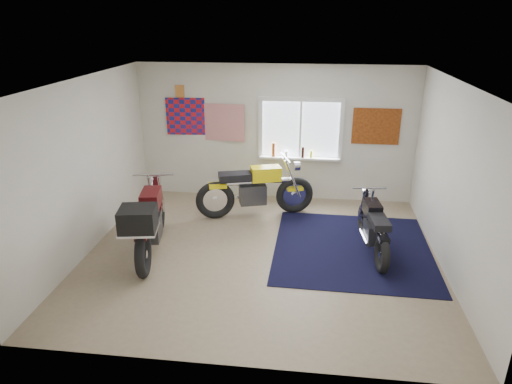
# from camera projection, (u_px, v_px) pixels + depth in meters

# --- Properties ---
(ground) EXTENTS (5.50, 5.50, 0.00)m
(ground) POSITION_uv_depth(u_px,v_px,m) (261.00, 254.00, 7.26)
(ground) COLOR #9E896B
(ground) RESTS_ON ground
(room_shell) EXTENTS (5.50, 5.50, 5.50)m
(room_shell) POSITION_uv_depth(u_px,v_px,m) (262.00, 155.00, 6.66)
(room_shell) COLOR white
(room_shell) RESTS_ON ground
(navy_rug) EXTENTS (2.55, 2.65, 0.01)m
(navy_rug) POSITION_uv_depth(u_px,v_px,m) (352.00, 248.00, 7.43)
(navy_rug) COLOR black
(navy_rug) RESTS_ON ground
(window_assembly) EXTENTS (1.66, 0.17, 1.26)m
(window_assembly) POSITION_uv_depth(u_px,v_px,m) (300.00, 134.00, 8.99)
(window_assembly) COLOR white
(window_assembly) RESTS_ON room_shell
(oil_bottles) EXTENTS (0.81, 0.07, 0.28)m
(oil_bottles) POSITION_uv_depth(u_px,v_px,m) (288.00, 152.00, 9.08)
(oil_bottles) COLOR #904015
(oil_bottles) RESTS_ON window_assembly
(flag_display) EXTENTS (1.60, 0.10, 1.17)m
(flag_display) POSITION_uv_depth(u_px,v_px,m) (180.00, 91.00, 8.98)
(flag_display) COLOR red
(flag_display) RESTS_ON room_shell
(triumph_poster) EXTENTS (0.90, 0.03, 0.70)m
(triumph_poster) POSITION_uv_depth(u_px,v_px,m) (376.00, 126.00, 8.77)
(triumph_poster) COLOR #A54C14
(triumph_poster) RESTS_ON room_shell
(yellow_triumph) EXTENTS (2.18, 0.89, 1.13)m
(yellow_triumph) POSITION_uv_depth(u_px,v_px,m) (255.00, 191.00, 8.50)
(yellow_triumph) COLOR black
(yellow_triumph) RESTS_ON ground
(black_chrome_bike) EXTENTS (0.55, 1.81, 0.93)m
(black_chrome_bike) POSITION_uv_depth(u_px,v_px,m) (373.00, 228.00, 7.20)
(black_chrome_bike) COLOR black
(black_chrome_bike) RESTS_ON navy_rug
(maroon_tourer) EXTENTS (0.86, 2.22, 1.13)m
(maroon_tourer) POSITION_uv_depth(u_px,v_px,m) (148.00, 222.00, 7.00)
(maroon_tourer) COLOR black
(maroon_tourer) RESTS_ON ground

